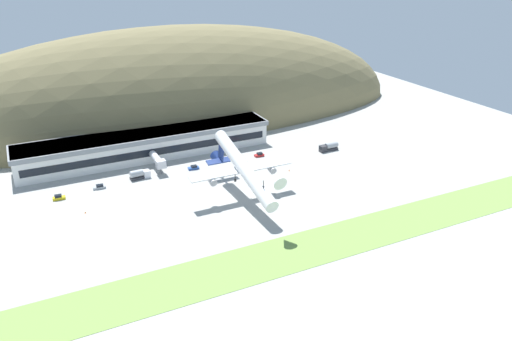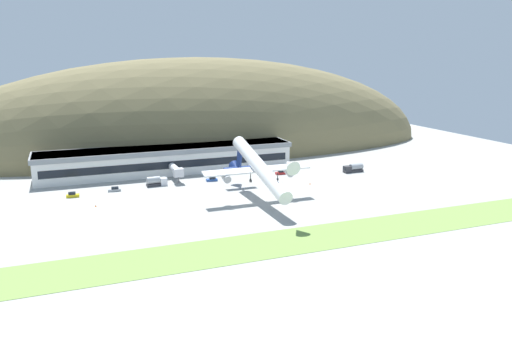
{
  "view_description": "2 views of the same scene",
  "coord_description": "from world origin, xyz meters",
  "px_view_note": "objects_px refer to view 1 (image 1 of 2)",
  "views": [
    {
      "loc": [
        -54.43,
        -134.42,
        73.79
      ],
      "look_at": [
        8.58,
        -5.83,
        10.1
      ],
      "focal_mm": 35.0,
      "sensor_mm": 36.0,
      "label": 1
    },
    {
      "loc": [
        -49.23,
        -141.36,
        44.51
      ],
      "look_at": [
        4.22,
        -3.48,
        9.79
      ],
      "focal_mm": 35.0,
      "sensor_mm": 36.0,
      "label": 2
    }
  ],
  "objects_px": {
    "service_car_2": "(99,187)",
    "fuel_truck": "(329,147)",
    "service_car_3": "(194,168)",
    "box_truck": "(140,174)",
    "terminal_building": "(147,143)",
    "cargo_airplane": "(243,168)",
    "service_car_1": "(59,198)",
    "service_car_0": "(259,155)",
    "traffic_cone_0": "(85,212)",
    "traffic_cone_1": "(289,170)",
    "jetway_0": "(158,160)"
  },
  "relations": [
    {
      "from": "service_car_0",
      "to": "jetway_0",
      "type": "bearing_deg",
      "value": 173.67
    },
    {
      "from": "fuel_truck",
      "to": "jetway_0",
      "type": "bearing_deg",
      "value": 170.56
    },
    {
      "from": "service_car_0",
      "to": "traffic_cone_0",
      "type": "distance_m",
      "value": 70.33
    },
    {
      "from": "terminal_building",
      "to": "jetway_0",
      "type": "bearing_deg",
      "value": -90.57
    },
    {
      "from": "service_car_2",
      "to": "box_truck",
      "type": "distance_m",
      "value": 14.42
    },
    {
      "from": "service_car_1",
      "to": "service_car_2",
      "type": "height_order",
      "value": "service_car_1"
    },
    {
      "from": "cargo_airplane",
      "to": "service_car_2",
      "type": "distance_m",
      "value": 50.02
    },
    {
      "from": "service_car_0",
      "to": "box_truck",
      "type": "height_order",
      "value": "box_truck"
    },
    {
      "from": "box_truck",
      "to": "traffic_cone_1",
      "type": "xyz_separation_m",
      "value": [
        50.39,
        -17.46,
        -1.29
      ]
    },
    {
      "from": "service_car_3",
      "to": "box_truck",
      "type": "distance_m",
      "value": 19.75
    },
    {
      "from": "jetway_0",
      "to": "traffic_cone_1",
      "type": "height_order",
      "value": "jetway_0"
    },
    {
      "from": "box_truck",
      "to": "traffic_cone_1",
      "type": "distance_m",
      "value": 53.35
    },
    {
      "from": "service_car_3",
      "to": "traffic_cone_0",
      "type": "distance_m",
      "value": 44.41
    },
    {
      "from": "terminal_building",
      "to": "service_car_3",
      "type": "distance_m",
      "value": 23.32
    },
    {
      "from": "service_car_0",
      "to": "fuel_truck",
      "type": "height_order",
      "value": "fuel_truck"
    },
    {
      "from": "cargo_airplane",
      "to": "traffic_cone_0",
      "type": "xyz_separation_m",
      "value": [
        -47.59,
        11.9,
        -10.3
      ]
    },
    {
      "from": "traffic_cone_0",
      "to": "fuel_truck",
      "type": "bearing_deg",
      "value": 6.37
    },
    {
      "from": "traffic_cone_0",
      "to": "traffic_cone_1",
      "type": "bearing_deg",
      "value": 0.12
    },
    {
      "from": "service_car_1",
      "to": "service_car_3",
      "type": "height_order",
      "value": "service_car_1"
    },
    {
      "from": "service_car_1",
      "to": "fuel_truck",
      "type": "height_order",
      "value": "fuel_truck"
    },
    {
      "from": "service_car_0",
      "to": "fuel_truck",
      "type": "relative_size",
      "value": 0.46
    },
    {
      "from": "service_car_2",
      "to": "fuel_truck",
      "type": "relative_size",
      "value": 0.53
    },
    {
      "from": "terminal_building",
      "to": "service_car_0",
      "type": "bearing_deg",
      "value": -26.22
    },
    {
      "from": "service_car_0",
      "to": "service_car_3",
      "type": "distance_m",
      "value": 27.12
    },
    {
      "from": "service_car_0",
      "to": "service_car_3",
      "type": "bearing_deg",
      "value": -179.13
    },
    {
      "from": "traffic_cone_0",
      "to": "traffic_cone_1",
      "type": "relative_size",
      "value": 1.0
    },
    {
      "from": "terminal_building",
      "to": "cargo_airplane",
      "type": "height_order",
      "value": "cargo_airplane"
    },
    {
      "from": "terminal_building",
      "to": "box_truck",
      "type": "xyz_separation_m",
      "value": [
        -8.0,
        -18.98,
        -4.02
      ]
    },
    {
      "from": "cargo_airplane",
      "to": "fuel_truck",
      "type": "distance_m",
      "value": 54.05
    },
    {
      "from": "service_car_2",
      "to": "box_truck",
      "type": "height_order",
      "value": "box_truck"
    },
    {
      "from": "terminal_building",
      "to": "service_car_2",
      "type": "distance_m",
      "value": 30.97
    },
    {
      "from": "jetway_0",
      "to": "service_car_0",
      "type": "xyz_separation_m",
      "value": [
        38.98,
        -4.32,
        -3.37
      ]
    },
    {
      "from": "jetway_0",
      "to": "traffic_cone_0",
      "type": "height_order",
      "value": "jetway_0"
    },
    {
      "from": "jetway_0",
      "to": "service_car_2",
      "type": "xyz_separation_m",
      "value": [
        -22.1,
        -6.15,
        -3.4
      ]
    },
    {
      "from": "service_car_1",
      "to": "service_car_2",
      "type": "xyz_separation_m",
      "value": [
        13.18,
        2.48,
        -0.1
      ]
    },
    {
      "from": "service_car_0",
      "to": "cargo_airplane",
      "type": "bearing_deg",
      "value": -124.97
    },
    {
      "from": "jetway_0",
      "to": "fuel_truck",
      "type": "distance_m",
      "value": 67.65
    },
    {
      "from": "fuel_truck",
      "to": "service_car_3",
      "type": "bearing_deg",
      "value": 173.39
    },
    {
      "from": "service_car_1",
      "to": "service_car_3",
      "type": "distance_m",
      "value": 47.31
    },
    {
      "from": "jetway_0",
      "to": "service_car_3",
      "type": "xyz_separation_m",
      "value": [
        11.87,
        -4.74,
        -3.4
      ]
    },
    {
      "from": "service_car_3",
      "to": "box_truck",
      "type": "bearing_deg",
      "value": 178.38
    },
    {
      "from": "terminal_building",
      "to": "fuel_truck",
      "type": "bearing_deg",
      "value": -21.26
    },
    {
      "from": "cargo_airplane",
      "to": "service_car_2",
      "type": "xyz_separation_m",
      "value": [
        -40.55,
        27.53,
        -9.99
      ]
    },
    {
      "from": "service_car_3",
      "to": "traffic_cone_0",
      "type": "height_order",
      "value": "service_car_3"
    },
    {
      "from": "traffic_cone_1",
      "to": "service_car_0",
      "type": "bearing_deg",
      "value": 101.62
    },
    {
      "from": "jetway_0",
      "to": "service_car_1",
      "type": "height_order",
      "value": "jetway_0"
    },
    {
      "from": "jetway_0",
      "to": "traffic_cone_1",
      "type": "xyz_separation_m",
      "value": [
        42.54,
        -21.64,
        -3.71
      ]
    },
    {
      "from": "service_car_2",
      "to": "traffic_cone_0",
      "type": "bearing_deg",
      "value": -114.24
    },
    {
      "from": "traffic_cone_0",
      "to": "service_car_2",
      "type": "bearing_deg",
      "value": 65.76
    },
    {
      "from": "service_car_0",
      "to": "traffic_cone_1",
      "type": "relative_size",
      "value": 6.39
    }
  ]
}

